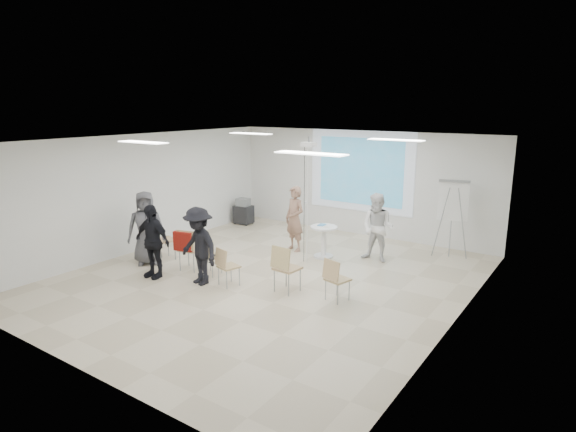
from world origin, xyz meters
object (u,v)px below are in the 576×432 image
Objects in this scene: player_left at (295,215)px; chair_right_inner at (285,265)px; audience_left at (152,236)px; chair_left_inner at (209,253)px; audience_mid at (199,241)px; chair_right_far at (335,276)px; chair_left_mid at (188,246)px; audience_outer at (146,224)px; chair_center at (226,264)px; chair_far_left at (160,237)px; pedestal_table at (324,240)px; player_right at (378,224)px; flipchart_easel at (453,201)px; laptop at (212,254)px; av_cart at (243,212)px.

chair_right_inner is (1.43, -2.52, -0.37)m from player_left.
chair_left_inner is at bearing 35.62° from audience_left.
chair_right_far is at bearing 26.56° from audience_mid.
chair_left_mid is 3.63m from chair_right_far.
chair_right_far is at bearing -38.92° from audience_outer.
chair_center is 2.34m from chair_right_far.
chair_left_inner is 0.45× the size of audience_mid.
audience_mid is (-0.34, -3.12, -0.02)m from player_left.
chair_far_left is 1.11m from chair_left_mid.
pedestal_table is at bearing 10.77° from player_left.
chair_right_inner is (0.51, -2.43, 0.13)m from pedestal_table.
chair_right_far is at bearing 11.59° from audience_left.
audience_outer reaches higher than player_right.
chair_far_left is 1.02× the size of chair_left_mid.
player_right is at bearing -153.90° from flipchart_easel.
player_left is 2.24× the size of chair_left_inner.
chair_right_far reaches higher than chair_left_inner.
chair_right_far is 2.96m from audience_mid.
laptop is 0.17× the size of audience_left.
pedestal_table is 0.42× the size of audience_outer.
av_cart is at bearing 159.45° from chair_right_far.
player_left reaches higher than av_cart.
player_right is at bearing 45.04° from chair_left_inner.
audience_mid reaches higher than chair_far_left.
laptop is 4.65m from av_cart.
chair_left_mid reaches higher than chair_right_far.
chair_center is (0.75, -0.29, -0.01)m from chair_left_inner.
chair_right_inner reaches higher than chair_right_far.
pedestal_table is 3.32m from audience_mid.
audience_outer is (-1.98, 0.27, 0.04)m from audience_mid.
flipchart_easel is (2.59, 1.74, 0.98)m from pedestal_table.
chair_right_far reaches higher than chair_center.
audience_outer is 1.01× the size of flipchart_easel.
chair_left_inner is at bearing -85.11° from player_left.
player_right reaches higher than av_cart.
av_cart is at bearing 168.42° from player_right.
player_right is 1.94m from flipchart_easel.
audience_mid is at bearing -43.85° from chair_left_mid.
pedestal_table is 3.29m from chair_left_mid.
flipchart_easel reaches higher than chair_right_inner.
audience_left is (-1.69, -0.47, 0.45)m from chair_center.
audience_left reaches higher than av_cart.
audience_mid is (-2.82, -0.78, 0.44)m from chair_right_far.
audience_left is (-3.60, -3.78, 0.01)m from player_right.
player_right is 5.18m from av_cart.
laptop is at bearing -150.15° from flipchart_easel.
pedestal_table is 0.44× the size of audience_mid.
flipchart_easel is at bearing 41.99° from audience_left.
chair_far_left is 1.70m from laptop.
chair_right_inner is at bearing -0.56° from chair_left_inner.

